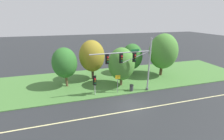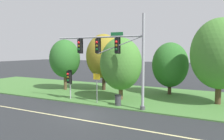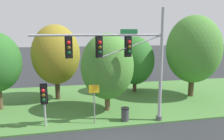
{
  "view_description": "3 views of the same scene",
  "coord_description": "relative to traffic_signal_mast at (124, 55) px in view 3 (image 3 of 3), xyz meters",
  "views": [
    {
      "loc": [
        -6.52,
        -14.78,
        10.21
      ],
      "look_at": [
        -1.4,
        3.54,
        3.46
      ],
      "focal_mm": 24.0,
      "sensor_mm": 36.0,
      "label": 1
    },
    {
      "loc": [
        9.22,
        -13.4,
        4.76
      ],
      "look_at": [
        0.9,
        3.16,
        3.13
      ],
      "focal_mm": 35.0,
      "sensor_mm": 36.0,
      "label": 2
    },
    {
      "loc": [
        -2.31,
        -10.42,
        6.15
      ],
      "look_at": [
        0.47,
        2.95,
        3.72
      ],
      "focal_mm": 35.0,
      "sensor_mm": 36.0,
      "label": 3
    }
  ],
  "objects": [
    {
      "name": "grass_verge",
      "position": [
        -1.23,
        5.4,
        -4.62
      ],
      "size": [
        48.0,
        11.5,
        0.1
      ],
      "primitive_type": "cube",
      "color": "#477A38",
      "rests_on": "ground"
    },
    {
      "name": "traffic_signal_mast",
      "position": [
        0.0,
        0.0,
        0.0
      ],
      "size": [
        8.4,
        0.49,
        7.54
      ],
      "color": "#9EA0A5",
      "rests_on": "grass_verge"
    },
    {
      "name": "pedestrian_signal_near_kerb",
      "position": [
        -5.06,
        0.5,
        -2.56
      ],
      "size": [
        0.46,
        0.55,
        2.82
      ],
      "color": "#9EA0A5",
      "rests_on": "grass_verge"
    },
    {
      "name": "route_sign_post",
      "position": [
        -1.89,
        0.38,
        -2.83
      ],
      "size": [
        0.68,
        0.08,
        2.69
      ],
      "color": "slate",
      "rests_on": "grass_verge"
    },
    {
      "name": "tree_left_of_mast",
      "position": [
        -4.48,
        6.38,
        -0.55
      ],
      "size": [
        4.19,
        4.19,
        6.65
      ],
      "color": "#423021",
      "rests_on": "grass_verge"
    },
    {
      "name": "tree_behind_signpost",
      "position": [
        -0.59,
        2.7,
        -1.15
      ],
      "size": [
        4.0,
        4.0,
        5.94
      ],
      "color": "brown",
      "rests_on": "grass_verge"
    },
    {
      "name": "tree_mid_verge",
      "position": [
        3.09,
        7.34,
        -1.4
      ],
      "size": [
        3.82,
        3.82,
        5.57
      ],
      "color": "#423021",
      "rests_on": "grass_verge"
    },
    {
      "name": "tree_tall_centre",
      "position": [
        7.84,
        4.79,
        -0.16
      ],
      "size": [
        4.93,
        4.93,
        7.5
      ],
      "color": "#4C3823",
      "rests_on": "grass_verge"
    },
    {
      "name": "trash_bin",
      "position": [
        0.21,
        0.37,
        -4.1
      ],
      "size": [
        0.56,
        0.56,
        0.93
      ],
      "color": "#38383D",
      "rests_on": "grass_verge"
    }
  ]
}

